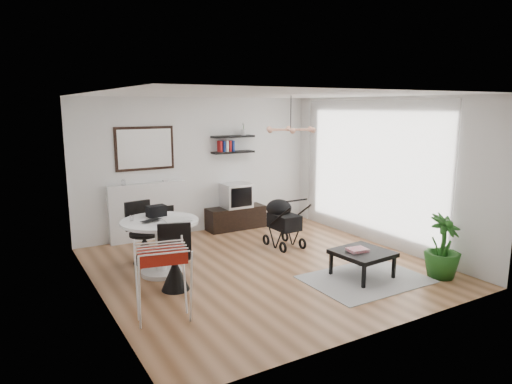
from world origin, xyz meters
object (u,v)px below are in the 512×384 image
stroller (283,224)px  tv_console (236,218)px  coffee_table (363,254)px  crt_tv (236,195)px  drying_rack (163,282)px  dining_table (160,239)px  potted_plant (443,247)px  fireplace (148,205)px

stroller → tv_console: bearing=95.7°
stroller → coffee_table: size_ratio=1.17×
crt_tv → drying_rack: (-2.70, -3.26, -0.22)m
crt_tv → dining_table: (-2.22, -1.75, -0.15)m
potted_plant → drying_rack: bearing=169.8°
dining_table → drying_rack: drying_rack is taller
fireplace → coffee_table: fireplace is taller
coffee_table → potted_plant: size_ratio=0.86×
drying_rack → stroller: size_ratio=0.98×
dining_table → potted_plant: 4.23m
tv_console → dining_table: (-2.21, -1.76, 0.33)m
potted_plant → fireplace: bearing=127.4°
dining_table → drying_rack: (-0.48, -1.51, -0.07)m
dining_table → stroller: size_ratio=1.22×
fireplace → dining_table: bearing=-102.1°
dining_table → potted_plant: bearing=-32.0°
tv_console → potted_plant: size_ratio=1.30×
drying_rack → potted_plant: (4.07, -0.73, -0.02)m
potted_plant → dining_table: bearing=148.0°
crt_tv → potted_plant: (1.37, -4.00, -0.24)m
fireplace → drying_rack: size_ratio=2.32×
fireplace → potted_plant: bearing=-52.6°
dining_table → coffee_table: bearing=-32.5°
fireplace → coffee_table: bearing=-58.7°
coffee_table → drying_rack: bearing=177.7°
crt_tv → dining_table: 2.83m
crt_tv → coffee_table: size_ratio=0.69×
crt_tv → drying_rack: 4.24m
drying_rack → stroller: bearing=43.4°
fireplace → stroller: bearing=-39.5°
drying_rack → fireplace: bearing=87.1°
coffee_table → potted_plant: bearing=-30.8°
tv_console → drying_rack: bearing=-129.5°
dining_table → drying_rack: bearing=-107.6°
fireplace → tv_console: size_ratio=1.74×
tv_console → crt_tv: size_ratio=2.18×
stroller → drying_rack: bearing=-149.6°
crt_tv → fireplace: bearing=175.2°
crt_tv → drying_rack: bearing=-129.6°
crt_tv → potted_plant: bearing=-71.1°
tv_console → stroller: size_ratio=1.29×
fireplace → dining_table: (-0.41, -1.91, -0.12)m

